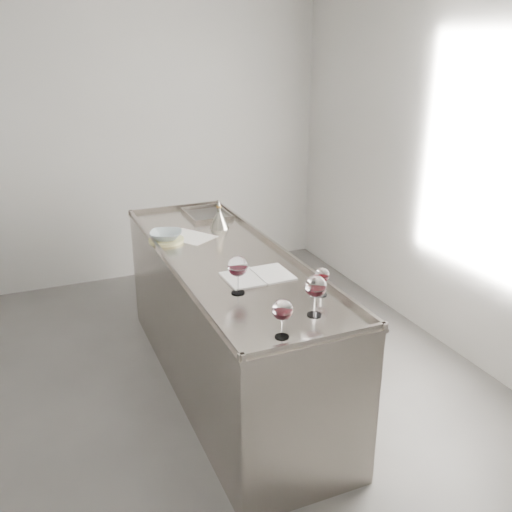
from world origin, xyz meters
name	(u,v)px	position (x,y,z in m)	size (l,w,h in m)	color
room_shell	(156,208)	(0.00, 0.00, 1.40)	(4.54, 5.04, 2.84)	#4A4846
counter	(228,323)	(0.50, 0.30, 0.47)	(0.77, 2.42, 0.97)	gray
wine_glass_left	(282,311)	(0.38, -0.78, 1.08)	(0.10, 0.10, 0.19)	white
wine_glass_middle	(238,267)	(0.37, -0.24, 1.09)	(0.11, 0.11, 0.22)	white
wine_glass_right	(316,287)	(0.63, -0.64, 1.09)	(0.11, 0.11, 0.21)	white
wine_glass_small	(322,276)	(0.78, -0.44, 1.05)	(0.08, 0.08, 0.16)	white
notebook	(258,276)	(0.56, -0.08, 0.95)	(0.39, 0.27, 0.02)	white
loose_paper_top	(189,236)	(0.40, 0.78, 0.94)	(0.24, 0.34, 0.00)	white
trivet	(166,240)	(0.22, 0.74, 0.95)	(0.24, 0.24, 0.02)	#C3BF7E
ceramic_bowl	(166,235)	(0.23, 0.74, 0.99)	(0.22, 0.22, 0.05)	#94A4AC
wine_funnel	(219,220)	(0.66, 0.88, 1.00)	(0.15, 0.15, 0.21)	gray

